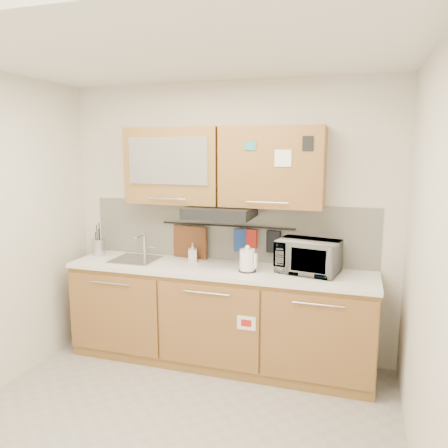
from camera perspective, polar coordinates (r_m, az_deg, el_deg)
The scene contains 20 objects.
floor at distance 3.39m, azimuth -7.69°, elevation -26.17°, with size 3.20×3.20×0.00m, color #9E9993.
ceiling at distance 2.81m, azimuth -9.00°, elevation 22.25°, with size 3.20×3.20×0.00m, color white.
wall_back at distance 4.21m, azimuth 0.52°, elevation 0.41°, with size 3.20×3.20×0.00m, color silver.
wall_right at distance 2.60m, azimuth 25.71°, elevation -6.56°, with size 3.00×3.00×0.00m, color silver.
base_cabinet at distance 4.17m, azimuth -0.75°, elevation -12.49°, with size 2.80×0.64×0.88m.
countertop at distance 4.01m, azimuth -0.77°, elevation -5.95°, with size 2.82×0.62×0.04m, color white.
backsplash at distance 4.21m, azimuth 0.47°, elevation -0.96°, with size 2.80×0.02×0.56m, color silver.
upper_cabinets at distance 3.98m, azimuth -0.27°, elevation 7.56°, with size 1.82×0.37×0.70m.
range_hood at distance 3.95m, azimuth -0.52°, elevation 1.56°, with size 0.60×0.46×0.10m, color black.
sink at distance 4.34m, azimuth -11.44°, elevation -4.55°, with size 0.42×0.40×0.26m.
utensil_rail at distance 4.17m, azimuth 0.32°, elevation -0.24°, with size 0.02×0.02×1.30m, color black.
utensil_crock at distance 4.61m, azimuth -16.03°, elevation -2.88°, with size 0.15×0.15×0.33m.
kettle at distance 3.85m, azimuth 3.08°, elevation -4.86°, with size 0.18×0.17×0.24m.
toaster at distance 3.81m, azimuth 11.68°, elevation -5.29°, with size 0.24×0.16×0.17m.
microwave at distance 3.87m, azimuth 10.92°, elevation -4.18°, with size 0.52×0.35×0.29m, color #999999.
soap_bottle at distance 4.20m, azimuth -4.12°, elevation -3.71°, with size 0.08×0.08×0.18m, color #999999.
cutting_board at distance 4.32m, azimuth -4.45°, elevation -3.18°, with size 0.36×0.03×0.44m, color brown.
oven_mitt at distance 4.14m, azimuth 2.19°, elevation -2.12°, with size 0.13×0.03×0.21m, color #204292.
dark_pouch at distance 4.07m, azimuth 6.47°, elevation -2.31°, with size 0.13×0.04×0.21m, color black.
pot_holder at distance 4.11m, azimuth 3.45°, elevation -1.90°, with size 0.14×0.02×0.17m, color #B02217.
Camera 1 is at (1.20, -2.47, 1.99)m, focal length 35.00 mm.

